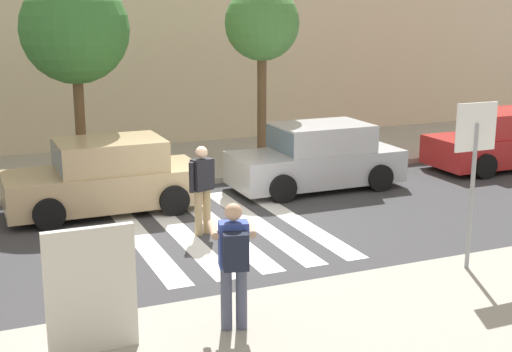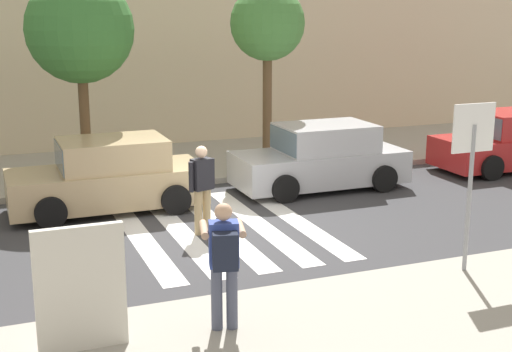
{
  "view_description": "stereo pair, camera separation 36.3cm",
  "coord_description": "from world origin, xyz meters",
  "px_view_note": "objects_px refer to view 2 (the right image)",
  "views": [
    {
      "loc": [
        -4.61,
        -12.44,
        4.33
      ],
      "look_at": [
        0.6,
        -0.2,
        1.1
      ],
      "focal_mm": 50.0,
      "sensor_mm": 36.0,
      "label": 1
    },
    {
      "loc": [
        -4.27,
        -12.57,
        4.33
      ],
      "look_at": [
        0.6,
        -0.2,
        1.1
      ],
      "focal_mm": 50.0,
      "sensor_mm": 36.0,
      "label": 2
    }
  ],
  "objects_px": {
    "photographer_with_backpack": "(224,256)",
    "parked_car_tan": "(109,177)",
    "street_tree_center": "(80,30)",
    "parked_car_red": "(511,142)",
    "street_tree_east": "(267,25)",
    "pedestrian_crossing": "(202,185)",
    "parked_car_silver": "(321,159)",
    "stop_sign": "(472,150)",
    "advertising_board": "(81,289)"
  },
  "relations": [
    {
      "from": "parked_car_tan",
      "to": "parked_car_red",
      "type": "height_order",
      "value": "same"
    },
    {
      "from": "stop_sign",
      "to": "parked_car_red",
      "type": "height_order",
      "value": "stop_sign"
    },
    {
      "from": "stop_sign",
      "to": "advertising_board",
      "type": "relative_size",
      "value": 1.69
    },
    {
      "from": "stop_sign",
      "to": "advertising_board",
      "type": "distance_m",
      "value": 6.25
    },
    {
      "from": "parked_car_tan",
      "to": "parked_car_silver",
      "type": "height_order",
      "value": "same"
    },
    {
      "from": "pedestrian_crossing",
      "to": "parked_car_tan",
      "type": "bearing_deg",
      "value": 120.94
    },
    {
      "from": "street_tree_center",
      "to": "parked_car_red",
      "type": "bearing_deg",
      "value": -10.38
    },
    {
      "from": "parked_car_red",
      "to": "pedestrian_crossing",
      "type": "bearing_deg",
      "value": -166.23
    },
    {
      "from": "parked_car_silver",
      "to": "parked_car_red",
      "type": "distance_m",
      "value": 5.66
    },
    {
      "from": "photographer_with_backpack",
      "to": "pedestrian_crossing",
      "type": "height_order",
      "value": "photographer_with_backpack"
    },
    {
      "from": "street_tree_east",
      "to": "parked_car_tan",
      "type": "bearing_deg",
      "value": -154.64
    },
    {
      "from": "parked_car_silver",
      "to": "street_tree_center",
      "type": "xyz_separation_m",
      "value": [
        -5.2,
        1.99,
        3.01
      ]
    },
    {
      "from": "parked_car_red",
      "to": "street_tree_east",
      "type": "bearing_deg",
      "value": 160.77
    },
    {
      "from": "parked_car_red",
      "to": "advertising_board",
      "type": "height_order",
      "value": "advertising_board"
    },
    {
      "from": "parked_car_tan",
      "to": "street_tree_east",
      "type": "distance_m",
      "value": 5.88
    },
    {
      "from": "stop_sign",
      "to": "pedestrian_crossing",
      "type": "relative_size",
      "value": 1.57
    },
    {
      "from": "photographer_with_backpack",
      "to": "parked_car_tan",
      "type": "xyz_separation_m",
      "value": [
        -0.31,
        6.66,
        -0.44
      ]
    },
    {
      "from": "parked_car_silver",
      "to": "stop_sign",
      "type": "bearing_deg",
      "value": -94.1
    },
    {
      "from": "parked_car_silver",
      "to": "advertising_board",
      "type": "distance_m",
      "value": 9.24
    },
    {
      "from": "pedestrian_crossing",
      "to": "parked_car_silver",
      "type": "height_order",
      "value": "pedestrian_crossing"
    },
    {
      "from": "street_tree_east",
      "to": "pedestrian_crossing",
      "type": "bearing_deg",
      "value": -125.5
    },
    {
      "from": "stop_sign",
      "to": "pedestrian_crossing",
      "type": "height_order",
      "value": "stop_sign"
    },
    {
      "from": "parked_car_silver",
      "to": "parked_car_red",
      "type": "relative_size",
      "value": 1.0
    },
    {
      "from": "stop_sign",
      "to": "parked_car_red",
      "type": "bearing_deg",
      "value": 44.68
    },
    {
      "from": "stop_sign",
      "to": "advertising_board",
      "type": "height_order",
      "value": "stop_sign"
    },
    {
      "from": "pedestrian_crossing",
      "to": "street_tree_east",
      "type": "xyz_separation_m",
      "value": [
        3.17,
        4.44,
        2.81
      ]
    },
    {
      "from": "street_tree_east",
      "to": "advertising_board",
      "type": "distance_m",
      "value": 10.94
    },
    {
      "from": "photographer_with_backpack",
      "to": "pedestrian_crossing",
      "type": "relative_size",
      "value": 1.0
    },
    {
      "from": "stop_sign",
      "to": "pedestrian_crossing",
      "type": "bearing_deg",
      "value": 131.0
    },
    {
      "from": "stop_sign",
      "to": "photographer_with_backpack",
      "type": "height_order",
      "value": "stop_sign"
    },
    {
      "from": "parked_car_silver",
      "to": "street_tree_east",
      "type": "bearing_deg",
      "value": 103.32
    },
    {
      "from": "street_tree_east",
      "to": "advertising_board",
      "type": "xyz_separation_m",
      "value": [
        -6.04,
        -8.67,
        -2.85
      ]
    },
    {
      "from": "photographer_with_backpack",
      "to": "parked_car_tan",
      "type": "height_order",
      "value": "photographer_with_backpack"
    },
    {
      "from": "parked_car_silver",
      "to": "parked_car_red",
      "type": "xyz_separation_m",
      "value": [
        5.66,
        -0.0,
        0.0
      ]
    },
    {
      "from": "parked_car_red",
      "to": "street_tree_east",
      "type": "xyz_separation_m",
      "value": [
        -6.17,
        2.15,
        3.06
      ]
    },
    {
      "from": "street_tree_east",
      "to": "photographer_with_backpack",
      "type": "bearing_deg",
      "value": -115.62
    },
    {
      "from": "parked_car_tan",
      "to": "stop_sign",
      "type": "bearing_deg",
      "value": -52.53
    },
    {
      "from": "parked_car_tan",
      "to": "parked_car_red",
      "type": "bearing_deg",
      "value": -0.0
    },
    {
      "from": "pedestrian_crossing",
      "to": "parked_car_tan",
      "type": "relative_size",
      "value": 0.42
    },
    {
      "from": "pedestrian_crossing",
      "to": "parked_car_red",
      "type": "bearing_deg",
      "value": 13.77
    },
    {
      "from": "photographer_with_backpack",
      "to": "parked_car_tan",
      "type": "distance_m",
      "value": 6.68
    },
    {
      "from": "parked_car_red",
      "to": "parked_car_silver",
      "type": "bearing_deg",
      "value": 180.0
    },
    {
      "from": "parked_car_silver",
      "to": "street_tree_east",
      "type": "distance_m",
      "value": 3.78
    },
    {
      "from": "street_tree_center",
      "to": "street_tree_east",
      "type": "height_order",
      "value": "street_tree_center"
    },
    {
      "from": "stop_sign",
      "to": "parked_car_silver",
      "type": "bearing_deg",
      "value": 85.9
    },
    {
      "from": "stop_sign",
      "to": "parked_car_tan",
      "type": "xyz_separation_m",
      "value": [
        -4.62,
        6.02,
        -1.39
      ]
    },
    {
      "from": "street_tree_center",
      "to": "advertising_board",
      "type": "height_order",
      "value": "street_tree_center"
    },
    {
      "from": "parked_car_silver",
      "to": "street_tree_east",
      "type": "height_order",
      "value": "street_tree_east"
    },
    {
      "from": "parked_car_silver",
      "to": "street_tree_east",
      "type": "xyz_separation_m",
      "value": [
        -0.51,
        2.15,
        3.06
      ]
    },
    {
      "from": "photographer_with_backpack",
      "to": "street_tree_east",
      "type": "relative_size",
      "value": 0.37
    }
  ]
}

